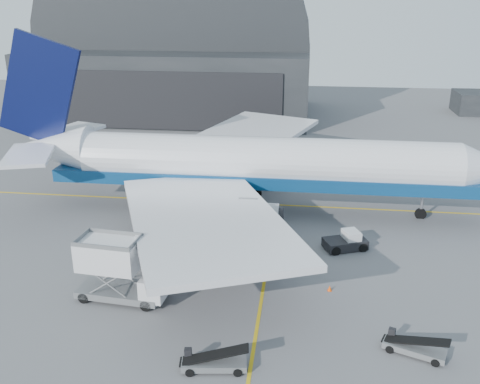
# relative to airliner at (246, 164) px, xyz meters

# --- Properties ---
(ground) EXTENTS (200.00, 200.00, 0.00)m
(ground) POSITION_rel_airliner_xyz_m (3.11, -18.16, -5.15)
(ground) COLOR #565659
(ground) RESTS_ON ground
(taxi_lines) EXTENTS (80.00, 42.12, 0.02)m
(taxi_lines) POSITION_rel_airliner_xyz_m (3.11, -5.49, -5.14)
(taxi_lines) COLOR gold
(taxi_lines) RESTS_ON ground
(hangar) EXTENTS (50.00, 28.30, 28.00)m
(hangar) POSITION_rel_airliner_xyz_m (-18.89, 46.79, 4.39)
(hangar) COLOR black
(hangar) RESTS_ON ground
(airliner) EXTENTS (52.47, 50.88, 18.41)m
(airliner) POSITION_rel_airliner_xyz_m (0.00, 0.00, 0.00)
(airliner) COLOR white
(airliner) RESTS_ON ground
(catering_truck) EXTENTS (7.02, 3.18, 4.68)m
(catering_truck) POSITION_rel_airliner_xyz_m (-7.43, -18.53, -2.78)
(catering_truck) COLOR slate
(catering_truck) RESTS_ON ground
(pushback_tug) EXTENTS (4.20, 3.28, 1.72)m
(pushback_tug) POSITION_rel_airliner_xyz_m (9.92, -7.92, -4.51)
(pushback_tug) COLOR black
(pushback_tug) RESTS_ON ground
(belt_loader_a) EXTENTS (4.29, 1.90, 1.61)m
(belt_loader_a) POSITION_rel_airliner_xyz_m (0.87, -25.60, -4.66)
(belt_loader_a) COLOR slate
(belt_loader_a) RESTS_ON ground
(belt_loader_b) EXTENTS (4.13, 2.61, 1.56)m
(belt_loader_b) POSITION_rel_airliner_xyz_m (13.27, -22.56, -4.67)
(belt_loader_b) COLOR slate
(belt_loader_b) RESTS_ON ground
(traffic_cone) EXTENTS (0.31, 0.31, 0.45)m
(traffic_cone) POSITION_rel_airliner_xyz_m (8.23, -15.45, -4.94)
(traffic_cone) COLOR #FC5007
(traffic_cone) RESTS_ON ground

